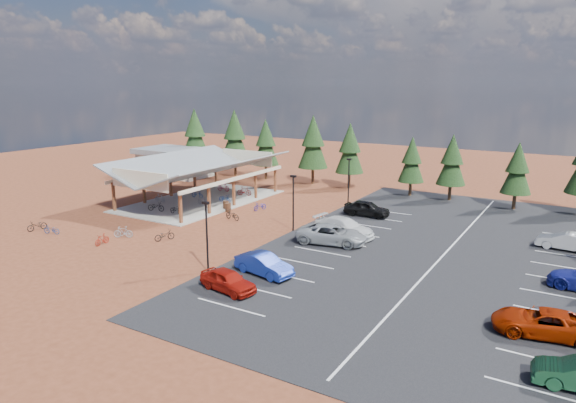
% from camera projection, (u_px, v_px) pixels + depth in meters
% --- Properties ---
extents(ground, '(140.00, 140.00, 0.00)m').
position_uv_depth(ground, '(236.00, 228.00, 47.41)').
color(ground, '#5B2C18').
rests_on(ground, ground).
extents(asphalt_lot, '(27.00, 44.00, 0.04)m').
position_uv_depth(asphalt_lot, '(446.00, 252.00, 40.66)').
color(asphalt_lot, black).
rests_on(asphalt_lot, ground).
extents(concrete_pad, '(10.60, 18.60, 0.10)m').
position_uv_depth(concrete_pad, '(202.00, 201.00, 58.25)').
color(concrete_pad, gray).
rests_on(concrete_pad, ground).
extents(bike_pavilion, '(11.65, 19.40, 4.97)m').
position_uv_depth(bike_pavilion, '(200.00, 168.00, 57.40)').
color(bike_pavilion, '#593619').
rests_on(bike_pavilion, concrete_pad).
extents(outbuilding, '(11.00, 7.00, 3.90)m').
position_uv_depth(outbuilding, '(176.00, 162.00, 74.00)').
color(outbuilding, '#ADA593').
rests_on(outbuilding, ground).
extents(lamp_post_0, '(0.50, 0.25, 5.14)m').
position_uv_depth(lamp_post_0, '(207.00, 232.00, 35.88)').
color(lamp_post_0, black).
rests_on(lamp_post_0, ground).
extents(lamp_post_1, '(0.50, 0.25, 5.14)m').
position_uv_depth(lamp_post_1, '(293.00, 199.00, 45.91)').
color(lamp_post_1, black).
rests_on(lamp_post_1, ground).
extents(lamp_post_2, '(0.50, 0.25, 5.14)m').
position_uv_depth(lamp_post_2, '(349.00, 178.00, 55.94)').
color(lamp_post_2, black).
rests_on(lamp_post_2, ground).
extents(trash_bin_0, '(0.60, 0.60, 0.90)m').
position_uv_depth(trash_bin_0, '(226.00, 205.00, 54.41)').
color(trash_bin_0, '#422717').
rests_on(trash_bin_0, ground).
extents(trash_bin_1, '(0.60, 0.60, 0.90)m').
position_uv_depth(trash_bin_1, '(228.00, 207.00, 53.48)').
color(trash_bin_1, '#422717').
rests_on(trash_bin_1, ground).
extents(pine_0, '(4.05, 4.05, 9.44)m').
position_uv_depth(pine_0, '(195.00, 133.00, 77.07)').
color(pine_0, '#382314').
rests_on(pine_0, ground).
extents(pine_1, '(4.08, 4.08, 9.49)m').
position_uv_depth(pine_1, '(235.00, 135.00, 72.98)').
color(pine_1, '#382314').
rests_on(pine_1, ground).
extents(pine_2, '(3.58, 3.58, 8.34)m').
position_uv_depth(pine_2, '(266.00, 143.00, 70.46)').
color(pine_2, '#382314').
rests_on(pine_2, ground).
extents(pine_3, '(3.91, 3.91, 9.10)m').
position_uv_depth(pine_3, '(313.00, 142.00, 66.88)').
color(pine_3, '#382314').
rests_on(pine_3, ground).
extents(pine_4, '(3.56, 3.56, 8.30)m').
position_uv_depth(pine_4, '(350.00, 149.00, 64.32)').
color(pine_4, '#382314').
rests_on(pine_4, ground).
extents(pine_5, '(3.02, 3.02, 7.04)m').
position_uv_depth(pine_5, '(412.00, 160.00, 60.12)').
color(pine_5, '#382314').
rests_on(pine_5, ground).
extents(pine_6, '(3.25, 3.25, 7.57)m').
position_uv_depth(pine_6, '(452.00, 160.00, 57.71)').
color(pine_6, '#382314').
rests_on(pine_6, ground).
extents(pine_7, '(3.09, 3.09, 7.19)m').
position_uv_depth(pine_7, '(517.00, 169.00, 53.52)').
color(pine_7, '#382314').
rests_on(pine_7, ground).
extents(bike_0, '(1.99, 1.10, 0.99)m').
position_uv_depth(bike_0, '(156.00, 206.00, 53.27)').
color(bike_0, black).
rests_on(bike_0, concrete_pad).
extents(bike_1, '(1.56, 0.48, 0.93)m').
position_uv_depth(bike_1, '(160.00, 198.00, 57.31)').
color(bike_1, gray).
rests_on(bike_1, concrete_pad).
extents(bike_2, '(1.64, 0.59, 0.86)m').
position_uv_depth(bike_2, '(197.00, 194.00, 59.51)').
color(bike_2, navy).
rests_on(bike_2, concrete_pad).
extents(bike_3, '(1.82, 0.53, 1.09)m').
position_uv_depth(bike_3, '(223.00, 187.00, 63.07)').
color(bike_3, maroon).
rests_on(bike_3, concrete_pad).
extents(bike_4, '(1.81, 0.83, 0.92)m').
position_uv_depth(bike_4, '(176.00, 210.00, 52.03)').
color(bike_4, black).
rests_on(bike_4, concrete_pad).
extents(bike_5, '(1.68, 0.84, 0.97)m').
position_uv_depth(bike_5, '(202.00, 201.00, 55.80)').
color(bike_5, gray).
rests_on(bike_5, concrete_pad).
extents(bike_6, '(1.81, 0.83, 0.92)m').
position_uv_depth(bike_6, '(225.00, 198.00, 57.13)').
color(bike_6, navy).
rests_on(bike_6, concrete_pad).
extents(bike_7, '(1.80, 0.94, 1.04)m').
position_uv_depth(bike_7, '(244.00, 191.00, 60.63)').
color(bike_7, maroon).
rests_on(bike_7, concrete_pad).
extents(bike_8, '(0.89, 1.88, 0.95)m').
position_uv_depth(bike_8, '(37.00, 225.00, 46.65)').
color(bike_8, black).
rests_on(bike_8, ground).
extents(bike_10, '(1.69, 0.95, 0.84)m').
position_uv_depth(bike_10, '(52.00, 229.00, 45.53)').
color(bike_10, navy).
rests_on(bike_10, ground).
extents(bike_11, '(0.57, 1.55, 0.91)m').
position_uv_depth(bike_11, '(102.00, 239.00, 42.53)').
color(bike_11, maroon).
rests_on(bike_11, ground).
extents(bike_12, '(1.28, 1.85, 0.92)m').
position_uv_depth(bike_12, '(164.00, 235.00, 43.69)').
color(bike_12, black).
rests_on(bike_12, ground).
extents(bike_13, '(1.70, 1.21, 1.01)m').
position_uv_depth(bike_13, '(123.00, 232.00, 44.47)').
color(bike_13, gray).
rests_on(bike_13, ground).
extents(bike_14, '(0.98, 1.81, 0.90)m').
position_uv_depth(bike_14, '(260.00, 206.00, 54.03)').
color(bike_14, '#101694').
rests_on(bike_14, ground).
extents(bike_16, '(2.01, 1.11, 1.00)m').
position_uv_depth(bike_16, '(232.00, 215.00, 50.24)').
color(bike_16, black).
rests_on(bike_16, ground).
extents(car_0, '(4.36, 2.36, 1.41)m').
position_uv_depth(car_0, '(228.00, 280.00, 32.95)').
color(car_0, '#9A140B').
rests_on(car_0, asphalt_lot).
extents(car_1, '(4.72, 2.37, 1.48)m').
position_uv_depth(car_1, '(264.00, 264.00, 35.73)').
color(car_1, navy).
rests_on(car_1, asphalt_lot).
extents(car_2, '(6.21, 3.78, 1.61)m').
position_uv_depth(car_2, '(332.00, 234.00, 42.64)').
color(car_2, gray).
rests_on(car_2, asphalt_lot).
extents(car_3, '(5.85, 3.10, 1.61)m').
position_uv_depth(car_3, '(344.00, 227.00, 44.66)').
color(car_3, silver).
rests_on(car_3, asphalt_lot).
extents(car_4, '(4.65, 2.04, 1.56)m').
position_uv_depth(car_4, '(367.00, 208.00, 51.49)').
color(car_4, black).
rests_on(car_4, asphalt_lot).
extents(car_6, '(5.48, 3.28, 1.42)m').
position_uv_depth(car_6, '(543.00, 322.00, 27.16)').
color(car_6, '#931F02').
rests_on(car_6, asphalt_lot).
extents(car_9, '(4.38, 1.83, 1.41)m').
position_uv_depth(car_9, '(565.00, 241.00, 41.10)').
color(car_9, '#B8B8B8').
rests_on(car_9, asphalt_lot).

